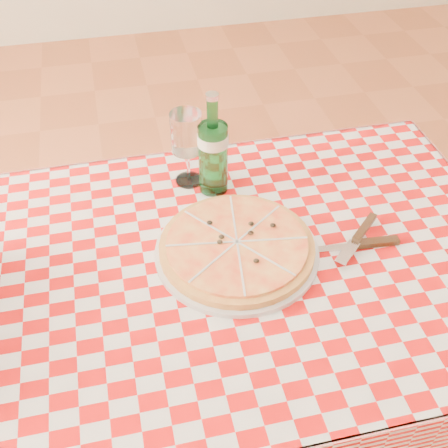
{
  "coord_description": "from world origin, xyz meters",
  "views": [
    {
      "loc": [
        -0.23,
        -0.85,
        1.67
      ],
      "look_at": [
        -0.02,
        0.06,
        0.82
      ],
      "focal_mm": 45.0,
      "sensor_mm": 36.0,
      "label": 1
    }
  ],
  "objects_px": {
    "pizza_plate": "(237,246)",
    "wine_glass": "(187,149)",
    "dining_table": "(238,289)",
    "water_bottle": "(213,144)"
  },
  "relations": [
    {
      "from": "pizza_plate",
      "to": "wine_glass",
      "type": "relative_size",
      "value": 1.84
    },
    {
      "from": "dining_table",
      "to": "wine_glass",
      "type": "distance_m",
      "value": 0.37
    },
    {
      "from": "dining_table",
      "to": "pizza_plate",
      "type": "relative_size",
      "value": 3.22
    },
    {
      "from": "dining_table",
      "to": "pizza_plate",
      "type": "distance_m",
      "value": 0.12
    },
    {
      "from": "pizza_plate",
      "to": "dining_table",
      "type": "bearing_deg",
      "value": -91.29
    },
    {
      "from": "pizza_plate",
      "to": "water_bottle",
      "type": "distance_m",
      "value": 0.27
    },
    {
      "from": "dining_table",
      "to": "water_bottle",
      "type": "distance_m",
      "value": 0.35
    },
    {
      "from": "pizza_plate",
      "to": "water_bottle",
      "type": "bearing_deg",
      "value": 90.34
    },
    {
      "from": "water_bottle",
      "to": "wine_glass",
      "type": "relative_size",
      "value": 1.35
    },
    {
      "from": "dining_table",
      "to": "pizza_plate",
      "type": "height_order",
      "value": "pizza_plate"
    }
  ]
}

